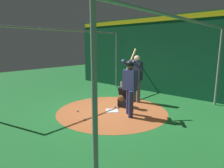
# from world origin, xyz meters

# --- Properties ---
(ground_plane) EXTENTS (26.61, 26.61, 0.00)m
(ground_plane) POSITION_xyz_m (0.00, 0.00, 0.00)
(ground_plane) COLOR #1E6B2D
(dirt_circle) EXTENTS (3.78, 3.78, 0.01)m
(dirt_circle) POSITION_xyz_m (0.00, 0.00, 0.00)
(dirt_circle) COLOR #B76033
(dirt_circle) RESTS_ON ground
(home_plate) EXTENTS (0.59, 0.59, 0.01)m
(home_plate) POSITION_xyz_m (0.00, 0.00, 0.01)
(home_plate) COLOR white
(home_plate) RESTS_ON dirt_circle
(batter) EXTENTS (0.68, 0.49, 2.12)m
(batter) POSITION_xyz_m (-0.05, 0.71, 1.09)
(batter) COLOR navy
(batter) RESTS_ON ground
(catcher) EXTENTS (0.58, 0.40, 0.97)m
(catcher) POSITION_xyz_m (-0.64, 0.04, 0.38)
(catcher) COLOR black
(catcher) RESTS_ON ground
(umpire) EXTENTS (0.23, 0.49, 1.85)m
(umpire) POSITION_xyz_m (-1.48, -0.02, 1.05)
(umpire) COLOR #4C4C51
(umpire) RESTS_ON ground
(back_wall) EXTENTS (0.23, 10.61, 3.53)m
(back_wall) POSITION_xyz_m (-3.52, 0.00, 1.78)
(back_wall) COLOR #0F472D
(back_wall) RESTS_ON ground
(cage_frame) EXTENTS (6.36, 5.00, 2.85)m
(cage_frame) POSITION_xyz_m (0.00, 0.00, 2.06)
(cage_frame) COLOR gray
(cage_frame) RESTS_ON ground
(baseball_0) EXTENTS (0.07, 0.07, 0.07)m
(baseball_0) POSITION_xyz_m (1.19, -0.05, 0.04)
(baseball_0) COLOR white
(baseball_0) RESTS_ON dirt_circle
(baseball_1) EXTENTS (0.07, 0.07, 0.07)m
(baseball_1) POSITION_xyz_m (0.85, -0.83, 0.04)
(baseball_1) COLOR white
(baseball_1) RESTS_ON dirt_circle
(baseball_2) EXTENTS (0.07, 0.07, 0.07)m
(baseball_2) POSITION_xyz_m (-0.34, -0.16, 0.04)
(baseball_2) COLOR white
(baseball_2) RESTS_ON dirt_circle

